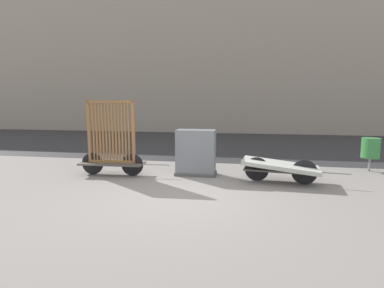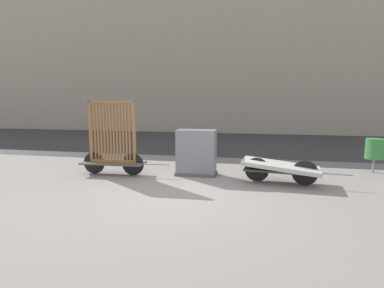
{
  "view_description": "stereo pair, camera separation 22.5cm",
  "coord_description": "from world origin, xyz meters",
  "px_view_note": "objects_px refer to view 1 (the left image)",
  "views": [
    {
      "loc": [
        1.29,
        -5.81,
        1.92
      ],
      "look_at": [
        0.0,
        1.48,
        0.89
      ],
      "focal_mm": 28.0,
      "sensor_mm": 36.0,
      "label": 1
    },
    {
      "loc": [
        1.51,
        -5.76,
        1.92
      ],
      "look_at": [
        0.0,
        1.48,
        0.89
      ],
      "focal_mm": 28.0,
      "sensor_mm": 36.0,
      "label": 2
    }
  ],
  "objects_px": {
    "utility_cabinet": "(196,154)",
    "trash_bin": "(371,148)",
    "bike_cart_with_mattress": "(280,167)",
    "bike_cart_with_bedframe": "(112,148)"
  },
  "relations": [
    {
      "from": "utility_cabinet",
      "to": "trash_bin",
      "type": "xyz_separation_m",
      "value": [
        4.73,
        1.29,
        0.09
      ]
    },
    {
      "from": "utility_cabinet",
      "to": "bike_cart_with_mattress",
      "type": "bearing_deg",
      "value": -10.98
    },
    {
      "from": "bike_cart_with_bedframe",
      "to": "utility_cabinet",
      "type": "xyz_separation_m",
      "value": [
        2.18,
        0.41,
        -0.16
      ]
    },
    {
      "from": "utility_cabinet",
      "to": "trash_bin",
      "type": "relative_size",
      "value": 1.29
    },
    {
      "from": "bike_cart_with_mattress",
      "to": "trash_bin",
      "type": "bearing_deg",
      "value": 40.05
    },
    {
      "from": "trash_bin",
      "to": "bike_cart_with_mattress",
      "type": "bearing_deg",
      "value": -146.93
    },
    {
      "from": "bike_cart_with_bedframe",
      "to": "utility_cabinet",
      "type": "distance_m",
      "value": 2.22
    },
    {
      "from": "bike_cart_with_mattress",
      "to": "utility_cabinet",
      "type": "xyz_separation_m",
      "value": [
        -2.12,
        0.41,
        0.18
      ]
    },
    {
      "from": "bike_cart_with_bedframe",
      "to": "bike_cart_with_mattress",
      "type": "bearing_deg",
      "value": -2.36
    },
    {
      "from": "bike_cart_with_bedframe",
      "to": "trash_bin",
      "type": "height_order",
      "value": "bike_cart_with_bedframe"
    }
  ]
}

